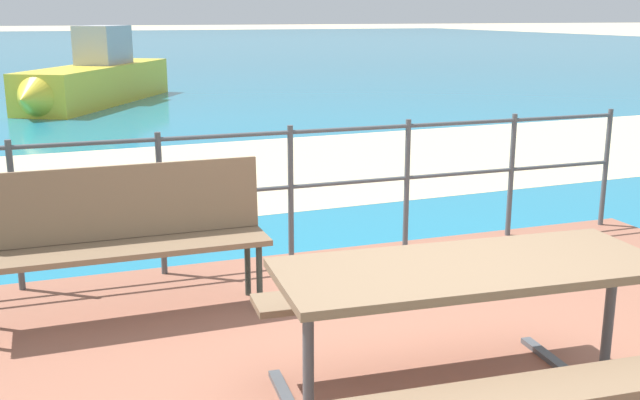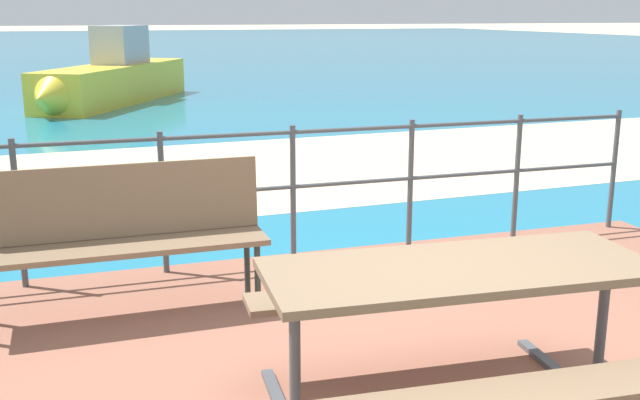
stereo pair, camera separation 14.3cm
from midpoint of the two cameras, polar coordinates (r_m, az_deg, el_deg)
The scene contains 6 objects.
sea_water at distance 42.99m, azimuth -17.77°, elevation 10.80°, with size 90.00×90.00×0.01m, color teal.
beach_strip at distance 9.37m, azimuth -9.36°, elevation 1.95°, with size 54.00×4.31×0.01m, color beige.
picnic_table at distance 3.48m, azimuth 10.06°, elevation -7.80°, with size 1.83×1.52×0.79m.
park_bench at distance 4.86m, azimuth -15.58°, elevation -2.06°, with size 1.79×0.42×0.95m.
railing_fence at distance 5.74m, azimuth -2.96°, elevation 1.65°, with size 5.94×0.04×1.06m.
boat_near at distance 17.17m, azimuth -16.85°, elevation 8.76°, with size 3.60×5.38×1.65m.
Camera 1 is at (-1.67, -2.89, 1.94)m, focal length 42.22 mm.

